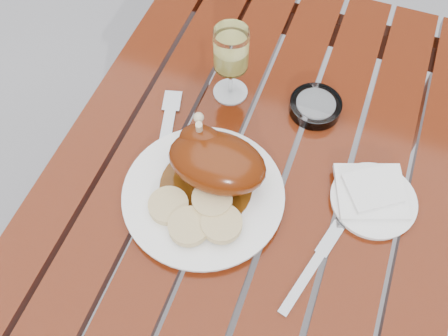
{
  "coord_description": "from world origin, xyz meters",
  "views": [
    {
      "loc": [
        0.12,
        -0.49,
        1.6
      ],
      "look_at": [
        -0.06,
        -0.02,
        0.78
      ],
      "focal_mm": 40.0,
      "sensor_mm": 36.0,
      "label": 1
    }
  ],
  "objects_px": {
    "table": "(246,250)",
    "ashtray": "(315,106)",
    "side_plate": "(373,201)",
    "dinner_plate": "(203,195)",
    "wine_glass": "(231,64)"
  },
  "relations": [
    {
      "from": "wine_glass",
      "to": "dinner_plate",
      "type": "bearing_deg",
      "value": -81.29
    },
    {
      "from": "table",
      "to": "dinner_plate",
      "type": "height_order",
      "value": "dinner_plate"
    },
    {
      "from": "table",
      "to": "ashtray",
      "type": "xyz_separation_m",
      "value": [
        0.07,
        0.21,
        0.39
      ]
    },
    {
      "from": "wine_glass",
      "to": "ashtray",
      "type": "height_order",
      "value": "wine_glass"
    },
    {
      "from": "dinner_plate",
      "to": "wine_glass",
      "type": "bearing_deg",
      "value": 98.71
    },
    {
      "from": "table",
      "to": "side_plate",
      "type": "relative_size",
      "value": 7.27
    },
    {
      "from": "table",
      "to": "dinner_plate",
      "type": "relative_size",
      "value": 3.86
    },
    {
      "from": "side_plate",
      "to": "ashtray",
      "type": "xyz_separation_m",
      "value": [
        -0.16,
        0.18,
        0.01
      ]
    },
    {
      "from": "dinner_plate",
      "to": "wine_glass",
      "type": "relative_size",
      "value": 1.75
    },
    {
      "from": "dinner_plate",
      "to": "side_plate",
      "type": "xyz_separation_m",
      "value": [
        0.31,
        0.1,
        -0.0
      ]
    },
    {
      "from": "table",
      "to": "side_plate",
      "type": "bearing_deg",
      "value": 6.82
    },
    {
      "from": "wine_glass",
      "to": "side_plate",
      "type": "relative_size",
      "value": 1.08
    },
    {
      "from": "table",
      "to": "wine_glass",
      "type": "xyz_separation_m",
      "value": [
        -0.12,
        0.19,
        0.46
      ]
    },
    {
      "from": "wine_glass",
      "to": "ashtray",
      "type": "xyz_separation_m",
      "value": [
        0.19,
        0.02,
        -0.08
      ]
    },
    {
      "from": "ashtray",
      "to": "dinner_plate",
      "type": "bearing_deg",
      "value": -117.49
    }
  ]
}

